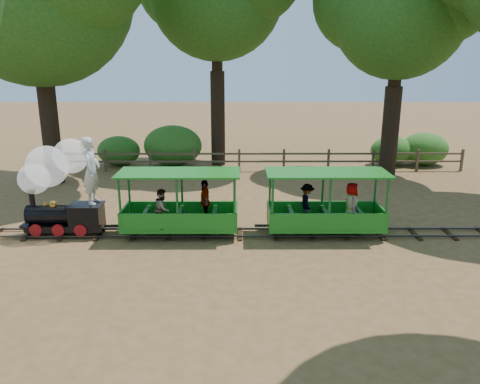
{
  "coord_description": "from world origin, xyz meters",
  "views": [
    {
      "loc": [
        -1.05,
        -12.53,
        4.79
      ],
      "look_at": [
        -1.0,
        0.5,
        1.13
      ],
      "focal_mm": 35.0,
      "sensor_mm": 36.0,
      "label": 1
    }
  ],
  "objects_px": {
    "carriage_front": "(182,210)",
    "locomotive": "(59,180)",
    "fence": "(262,159)",
    "carriage_rear": "(326,209)"
  },
  "relations": [
    {
      "from": "carriage_front",
      "to": "locomotive",
      "type": "bearing_deg",
      "value": 178.08
    },
    {
      "from": "fence",
      "to": "carriage_front",
      "type": "bearing_deg",
      "value": -108.16
    },
    {
      "from": "locomotive",
      "to": "carriage_front",
      "type": "distance_m",
      "value": 3.51
    },
    {
      "from": "carriage_front",
      "to": "carriage_rear",
      "type": "xyz_separation_m",
      "value": [
        4.07,
        0.05,
        0.0
      ]
    },
    {
      "from": "fence",
      "to": "carriage_rear",
      "type": "bearing_deg",
      "value": -79.82
    },
    {
      "from": "carriage_front",
      "to": "carriage_rear",
      "type": "bearing_deg",
      "value": 0.73
    },
    {
      "from": "carriage_front",
      "to": "fence",
      "type": "relative_size",
      "value": 0.19
    },
    {
      "from": "locomotive",
      "to": "carriage_rear",
      "type": "height_order",
      "value": "locomotive"
    },
    {
      "from": "locomotive",
      "to": "fence",
      "type": "height_order",
      "value": "locomotive"
    },
    {
      "from": "locomotive",
      "to": "fence",
      "type": "distance_m",
      "value": 10.01
    }
  ]
}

